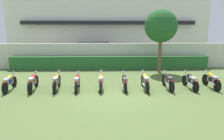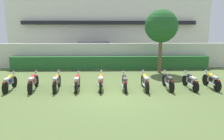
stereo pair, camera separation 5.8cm
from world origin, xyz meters
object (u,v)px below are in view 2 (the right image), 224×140
at_px(motorcycle_in_row_6, 145,81).
at_px(motorcycle_in_row_7, 168,81).
at_px(motorcycle_in_row_1, 33,82).
at_px(motorcycle_in_row_2, 57,81).
at_px(motorcycle_in_row_0, 10,82).
at_px(motorcycle_in_row_3, 77,81).
at_px(parked_car, 95,53).
at_px(tree_near_inspector, 161,26).
at_px(motorcycle_in_row_9, 212,80).
at_px(motorcycle_in_row_5, 124,81).
at_px(motorcycle_in_row_4, 101,81).
at_px(motorcycle_in_row_8, 190,81).

bearing_deg(motorcycle_in_row_6, motorcycle_in_row_7, -86.80).
xyz_separation_m(motorcycle_in_row_1, motorcycle_in_row_2, (1.20, 0.06, 0.00)).
relative_size(motorcycle_in_row_0, motorcycle_in_row_3, 0.97).
xyz_separation_m(parked_car, motorcycle_in_row_3, (-0.55, -8.34, -0.49)).
xyz_separation_m(tree_near_inspector, motorcycle_in_row_9, (1.79, -4.14, -2.79)).
bearing_deg(tree_near_inspector, motorcycle_in_row_0, -154.37).
bearing_deg(motorcycle_in_row_5, motorcycle_in_row_1, 89.19).
bearing_deg(tree_near_inspector, motorcycle_in_row_6, -112.68).
bearing_deg(motorcycle_in_row_9, tree_near_inspector, 20.58).
relative_size(motorcycle_in_row_4, motorcycle_in_row_8, 1.04).
bearing_deg(motorcycle_in_row_1, tree_near_inspector, -64.24).
height_order(tree_near_inspector, motorcycle_in_row_6, tree_near_inspector).
relative_size(parked_car, motorcycle_in_row_2, 2.38).
relative_size(motorcycle_in_row_3, motorcycle_in_row_4, 0.96).
relative_size(parked_car, tree_near_inspector, 1.05).
bearing_deg(motorcycle_in_row_9, motorcycle_in_row_3, 87.76).
relative_size(tree_near_inspector, motorcycle_in_row_4, 2.29).
xyz_separation_m(tree_near_inspector, motorcycle_in_row_1, (-7.59, -4.23, -2.79)).
xyz_separation_m(tree_near_inspector, motorcycle_in_row_8, (0.63, -4.21, -2.81)).
height_order(motorcycle_in_row_2, motorcycle_in_row_4, motorcycle_in_row_2).
bearing_deg(motorcycle_in_row_8, motorcycle_in_row_7, 85.56).
bearing_deg(motorcycle_in_row_0, motorcycle_in_row_2, -90.78).
relative_size(motorcycle_in_row_1, motorcycle_in_row_6, 1.00).
distance_m(parked_car, motorcycle_in_row_9, 10.57).
relative_size(motorcycle_in_row_2, motorcycle_in_row_8, 1.05).
height_order(motorcycle_in_row_0, motorcycle_in_row_9, motorcycle_in_row_9).
bearing_deg(motorcycle_in_row_0, motorcycle_in_row_6, -92.34).
distance_m(motorcycle_in_row_2, motorcycle_in_row_8, 7.01).
bearing_deg(motorcycle_in_row_8, tree_near_inspector, 4.20).
distance_m(parked_car, motorcycle_in_row_6, 8.94).
distance_m(motorcycle_in_row_6, motorcycle_in_row_7, 1.23).
bearing_deg(motorcycle_in_row_3, motorcycle_in_row_1, 89.67).
relative_size(tree_near_inspector, motorcycle_in_row_5, 2.40).
bearing_deg(motorcycle_in_row_1, motorcycle_in_row_9, -92.86).
bearing_deg(motorcycle_in_row_8, parked_car, 28.58).
distance_m(motorcycle_in_row_3, motorcycle_in_row_9, 7.10).
xyz_separation_m(motorcycle_in_row_1, motorcycle_in_row_5, (4.72, -0.00, -0.02)).
height_order(parked_car, motorcycle_in_row_7, parked_car).
bearing_deg(motorcycle_in_row_7, motorcycle_in_row_3, 88.33).
height_order(motorcycle_in_row_1, motorcycle_in_row_4, motorcycle_in_row_1).
bearing_deg(motorcycle_in_row_4, motorcycle_in_row_9, -89.19).
height_order(tree_near_inspector, motorcycle_in_row_1, tree_near_inspector).
bearing_deg(motorcycle_in_row_3, motorcycle_in_row_0, 89.18).
bearing_deg(motorcycle_in_row_5, motorcycle_in_row_7, -90.14).
height_order(motorcycle_in_row_0, motorcycle_in_row_3, same).
xyz_separation_m(motorcycle_in_row_3, motorcycle_in_row_8, (5.94, -0.00, -0.00)).
xyz_separation_m(motorcycle_in_row_0, motorcycle_in_row_5, (5.93, -0.02, -0.01)).
height_order(motorcycle_in_row_1, motorcycle_in_row_5, motorcycle_in_row_1).
distance_m(motorcycle_in_row_0, motorcycle_in_row_1, 1.21).
height_order(motorcycle_in_row_3, motorcycle_in_row_9, motorcycle_in_row_9).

